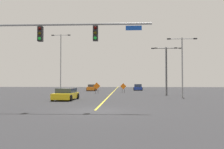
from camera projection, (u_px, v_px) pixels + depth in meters
The scene contains 12 objects.
ground at pixel (95, 110), 15.91m from camera, with size 144.26×144.26×0.00m, color #2D2D30.
road_centre_stripe at pixel (115, 90), 55.92m from camera, with size 0.16×80.15×0.01m.
traffic_signal_assembly at pixel (41, 41), 16.23m from camera, with size 11.77×0.44×6.60m.
street_lamp_far_left at pixel (61, 59), 39.01m from camera, with size 3.20×0.24×9.99m.
street_lamp_near_left at pixel (166, 66), 34.89m from camera, with size 3.42×0.24×7.21m.
street_lamp_near_right at pixel (167, 66), 35.11m from camera, with size 4.60×0.24×7.20m.
street_lamp_mid_left at pixel (182, 61), 29.33m from camera, with size 3.75×0.24×7.57m.
construction_sign_median_far at pixel (97, 87), 38.79m from camera, with size 1.16×0.26×1.85m.
construction_sign_left_lane at pixel (123, 87), 41.60m from camera, with size 1.09×0.15×1.71m.
car_orange_far at pixel (92, 88), 50.81m from camera, with size 1.93×3.92×1.40m.
car_blue_approaching at pixel (138, 87), 53.81m from camera, with size 2.16×4.51×1.44m.
car_yellow_mid at pixel (66, 94), 25.08m from camera, with size 2.28×4.33×1.27m.
Camera 1 is at (1.92, -15.91, 1.96)m, focal length 37.23 mm.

